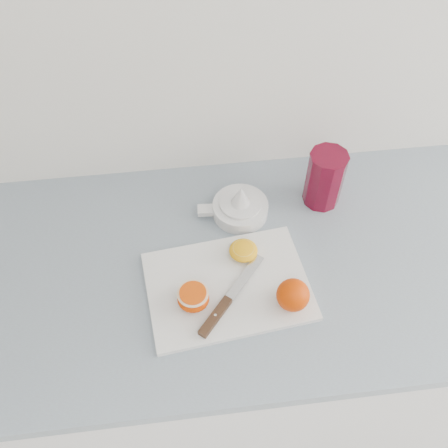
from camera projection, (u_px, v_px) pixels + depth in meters
name	position (u px, v px, depth m)	size (l,w,h in m)	color
counter	(280.00, 340.00, 1.46)	(2.36, 0.64, 0.89)	white
cutting_board	(228.00, 286.00, 1.05)	(0.34, 0.24, 0.01)	silver
whole_orange	(293.00, 295.00, 1.00)	(0.07, 0.07, 0.07)	#C53B00
half_orange	(193.00, 298.00, 1.01)	(0.07, 0.07, 0.04)	#C53B00
squeezed_shell	(243.00, 250.00, 1.09)	(0.06, 0.06, 0.03)	#F5A710
paring_knife	(221.00, 309.00, 1.01)	(0.16, 0.18, 0.01)	#3F2817
citrus_juicer	(240.00, 207.00, 1.17)	(0.17, 0.13, 0.09)	white
red_tumbler	(324.00, 180.00, 1.16)	(0.09, 0.09, 0.15)	maroon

